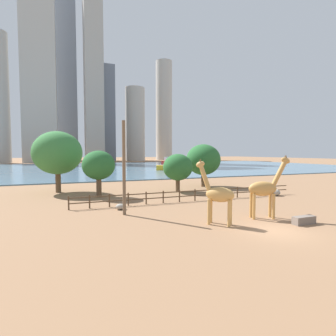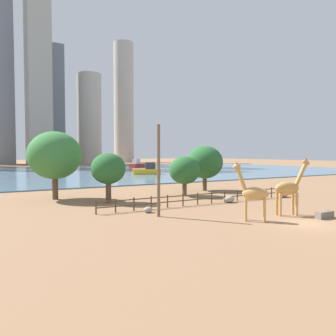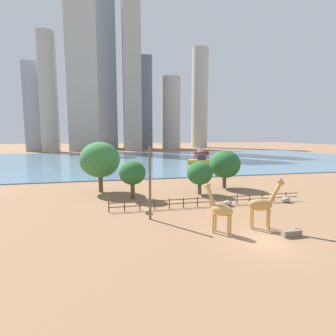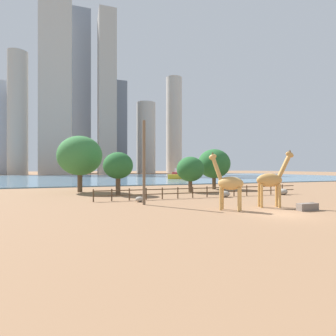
{
  "view_description": "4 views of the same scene",
  "coord_description": "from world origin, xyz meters",
  "px_view_note": "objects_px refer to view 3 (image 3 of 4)",
  "views": [
    {
      "loc": [
        -13.01,
        -13.63,
        5.32
      ],
      "look_at": [
        1.98,
        25.36,
        2.84
      ],
      "focal_mm": 28.0,
      "sensor_mm": 36.0,
      "label": 1
    },
    {
      "loc": [
        -21.97,
        -16.61,
        5.53
      ],
      "look_at": [
        -0.75,
        20.26,
        3.6
      ],
      "focal_mm": 35.0,
      "sensor_mm": 36.0,
      "label": 2
    },
    {
      "loc": [
        -12.81,
        -19.28,
        9.22
      ],
      "look_at": [
        -2.35,
        26.88,
        3.23
      ],
      "focal_mm": 28.0,
      "sensor_mm": 36.0,
      "label": 3
    },
    {
      "loc": [
        -14.5,
        -15.9,
        3.48
      ],
      "look_at": [
        1.72,
        31.16,
        3.49
      ],
      "focal_mm": 28.0,
      "sensor_mm": 36.0,
      "label": 4
    }
  ],
  "objects_px": {
    "giraffe_tall": "(262,205)",
    "boulder_by_pole": "(286,200)",
    "boulder_near_fence": "(148,211)",
    "boulder_small": "(227,203)",
    "tree_left_small": "(200,173)",
    "giraffe_companion": "(220,210)",
    "utility_pole": "(150,184)",
    "tree_left_large": "(132,173)",
    "boat_tug": "(200,161)",
    "boat_sailboat": "(201,152)",
    "tree_right_tall": "(100,160)",
    "tree_center_broad": "(225,164)",
    "feeding_trough": "(292,233)"
  },
  "relations": [
    {
      "from": "utility_pole",
      "to": "giraffe_tall",
      "type": "bearing_deg",
      "value": -26.77
    },
    {
      "from": "utility_pole",
      "to": "tree_left_small",
      "type": "bearing_deg",
      "value": 47.98
    },
    {
      "from": "tree_left_small",
      "to": "tree_left_large",
      "type": "bearing_deg",
      "value": -177.13
    },
    {
      "from": "boulder_by_pole",
      "to": "feeding_trough",
      "type": "bearing_deg",
      "value": -124.75
    },
    {
      "from": "giraffe_tall",
      "to": "tree_left_small",
      "type": "relative_size",
      "value": 1.0
    },
    {
      "from": "feeding_trough",
      "to": "boat_sailboat",
      "type": "distance_m",
      "value": 96.57
    },
    {
      "from": "giraffe_companion",
      "to": "tree_center_broad",
      "type": "bearing_deg",
      "value": -71.3
    },
    {
      "from": "giraffe_tall",
      "to": "feeding_trough",
      "type": "bearing_deg",
      "value": -40.57
    },
    {
      "from": "giraffe_tall",
      "to": "tree_center_broad",
      "type": "xyz_separation_m",
      "value": [
        4.91,
        19.25,
        1.76
      ]
    },
    {
      "from": "giraffe_companion",
      "to": "boat_tug",
      "type": "height_order",
      "value": "giraffe_companion"
    },
    {
      "from": "giraffe_tall",
      "to": "boulder_by_pole",
      "type": "bearing_deg",
      "value": 61.44
    },
    {
      "from": "boulder_near_fence",
      "to": "tree_left_small",
      "type": "relative_size",
      "value": 0.17
    },
    {
      "from": "boulder_by_pole",
      "to": "boat_tug",
      "type": "distance_m",
      "value": 45.98
    },
    {
      "from": "utility_pole",
      "to": "boulder_near_fence",
      "type": "height_order",
      "value": "utility_pole"
    },
    {
      "from": "tree_left_large",
      "to": "boat_tug",
      "type": "relative_size",
      "value": 0.76
    },
    {
      "from": "giraffe_tall",
      "to": "boulder_small",
      "type": "bearing_deg",
      "value": 106.62
    },
    {
      "from": "boulder_by_pole",
      "to": "feeding_trough",
      "type": "distance_m",
      "value": 13.16
    },
    {
      "from": "giraffe_tall",
      "to": "boat_tug",
      "type": "height_order",
      "value": "giraffe_tall"
    },
    {
      "from": "tree_left_small",
      "to": "tree_right_tall",
      "type": "bearing_deg",
      "value": 161.31
    },
    {
      "from": "boulder_small",
      "to": "tree_right_tall",
      "type": "xyz_separation_m",
      "value": [
        -16.32,
        12.43,
        4.89
      ]
    },
    {
      "from": "boulder_by_pole",
      "to": "boat_sailboat",
      "type": "bearing_deg",
      "value": 77.84
    },
    {
      "from": "tree_center_broad",
      "to": "boat_sailboat",
      "type": "xyz_separation_m",
      "value": [
        21.82,
        71.46,
        -2.9
      ]
    },
    {
      "from": "giraffe_tall",
      "to": "boat_sailboat",
      "type": "bearing_deg",
      "value": 92.2
    },
    {
      "from": "utility_pole",
      "to": "tree_center_broad",
      "type": "bearing_deg",
      "value": 42.57
    },
    {
      "from": "tree_center_broad",
      "to": "feeding_trough",
      "type": "bearing_deg",
      "value": -98.97
    },
    {
      "from": "tree_left_large",
      "to": "boat_tug",
      "type": "height_order",
      "value": "tree_left_large"
    },
    {
      "from": "giraffe_tall",
      "to": "tree_right_tall",
      "type": "bearing_deg",
      "value": 146.21
    },
    {
      "from": "giraffe_tall",
      "to": "boulder_by_pole",
      "type": "relative_size",
      "value": 4.34
    },
    {
      "from": "feeding_trough",
      "to": "utility_pole",
      "type": "bearing_deg",
      "value": 146.92
    },
    {
      "from": "giraffe_tall",
      "to": "tree_left_small",
      "type": "height_order",
      "value": "giraffe_tall"
    },
    {
      "from": "utility_pole",
      "to": "boat_sailboat",
      "type": "relative_size",
      "value": 1.06
    },
    {
      "from": "tree_left_small",
      "to": "feeding_trough",
      "type": "bearing_deg",
      "value": -82.5
    },
    {
      "from": "tree_left_large",
      "to": "utility_pole",
      "type": "bearing_deg",
      "value": -84.2
    },
    {
      "from": "boulder_near_fence",
      "to": "boat_tug",
      "type": "height_order",
      "value": "boat_tug"
    },
    {
      "from": "boulder_by_pole",
      "to": "boulder_near_fence",
      "type": "bearing_deg",
      "value": -177.14
    },
    {
      "from": "tree_right_tall",
      "to": "boat_tug",
      "type": "height_order",
      "value": "tree_right_tall"
    },
    {
      "from": "giraffe_companion",
      "to": "boulder_by_pole",
      "type": "relative_size",
      "value": 4.1
    },
    {
      "from": "utility_pole",
      "to": "boulder_by_pole",
      "type": "height_order",
      "value": "utility_pole"
    },
    {
      "from": "tree_right_tall",
      "to": "tree_center_broad",
      "type": "bearing_deg",
      "value": -4.28
    },
    {
      "from": "feeding_trough",
      "to": "giraffe_companion",
      "type": "bearing_deg",
      "value": 159.31
    },
    {
      "from": "tree_left_large",
      "to": "tree_center_broad",
      "type": "height_order",
      "value": "tree_center_broad"
    },
    {
      "from": "feeding_trough",
      "to": "tree_right_tall",
      "type": "distance_m",
      "value": 29.57
    },
    {
      "from": "tree_center_broad",
      "to": "boat_tug",
      "type": "height_order",
      "value": "tree_center_broad"
    },
    {
      "from": "giraffe_tall",
      "to": "boulder_near_fence",
      "type": "bearing_deg",
      "value": 163.08
    },
    {
      "from": "giraffe_companion",
      "to": "boulder_near_fence",
      "type": "xyz_separation_m",
      "value": [
        -5.78,
        7.58,
        -1.98
      ]
    },
    {
      "from": "giraffe_companion",
      "to": "boat_tug",
      "type": "relative_size",
      "value": 0.66
    },
    {
      "from": "boulder_near_fence",
      "to": "tree_left_large",
      "type": "relative_size",
      "value": 0.15
    },
    {
      "from": "tree_right_tall",
      "to": "tree_left_large",
      "type": "bearing_deg",
      "value": -50.44
    },
    {
      "from": "giraffe_companion",
      "to": "utility_pole",
      "type": "xyz_separation_m",
      "value": [
        -5.82,
        5.44,
        1.75
      ]
    },
    {
      "from": "boulder_near_fence",
      "to": "boulder_small",
      "type": "distance_m",
      "value": 10.65
    }
  ]
}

